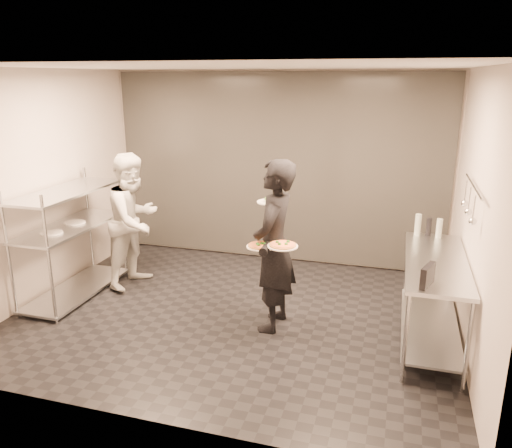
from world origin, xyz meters
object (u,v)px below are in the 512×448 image
(salad_plate, at_px, (271,200))
(bottle_dark, at_px, (429,227))
(chef, at_px, (134,220))
(pos_monitor, at_px, (428,276))
(pizza_plate_far, at_px, (283,245))
(pass_rack, at_px, (71,237))
(bottle_green, at_px, (418,225))
(pizza_plate_near, at_px, (260,246))
(waiter, at_px, (274,246))
(bottle_clear, at_px, (439,228))
(prep_counter, at_px, (434,286))

(salad_plate, bearing_deg, bottle_dark, 19.97)
(chef, distance_m, pos_monitor, 3.82)
(pizza_plate_far, bearing_deg, pos_monitor, -14.07)
(pass_rack, distance_m, pizza_plate_far, 2.85)
(pizza_plate_far, xyz_separation_m, pos_monitor, (1.40, -0.35, -0.03))
(salad_plate, height_order, bottle_green, salad_plate)
(pass_rack, distance_m, bottle_green, 4.24)
(chef, distance_m, pizza_plate_near, 2.14)
(chef, bearing_deg, pass_rack, 141.04)
(waiter, height_order, bottle_clear, waiter)
(chef, xyz_separation_m, salad_plate, (1.94, -0.35, 0.49))
(bottle_clear, height_order, bottle_dark, bottle_clear)
(waiter, height_order, chef, waiter)
(pass_rack, distance_m, pizza_plate_near, 2.60)
(pass_rack, height_order, bottle_clear, pass_rack)
(chef, height_order, pos_monitor, chef)
(waiter, distance_m, chef, 2.17)
(salad_plate, bearing_deg, chef, 169.84)
(prep_counter, xyz_separation_m, bottle_dark, (-0.06, 0.80, 0.40))
(prep_counter, distance_m, pizza_plate_far, 1.62)
(prep_counter, xyz_separation_m, pizza_plate_far, (-1.52, -0.37, 0.42))
(salad_plate, distance_m, pos_monitor, 1.92)
(prep_counter, height_order, pizza_plate_far, pizza_plate_far)
(pos_monitor, bearing_deg, salad_plate, 171.06)
(salad_plate, xyz_separation_m, bottle_clear, (1.84, 0.59, -0.34))
(pizza_plate_near, height_order, bottle_green, bottle_green)
(pass_rack, xyz_separation_m, salad_plate, (2.54, 0.17, 0.60))
(prep_counter, height_order, waiter, waiter)
(pizza_plate_near, bearing_deg, chef, 156.65)
(pizza_plate_near, relative_size, bottle_clear, 1.30)
(pos_monitor, height_order, bottle_dark, bottle_dark)
(bottle_dark, bearing_deg, bottle_green, 180.00)
(pass_rack, height_order, pizza_plate_far, pass_rack)
(chef, relative_size, bottle_clear, 7.90)
(pass_rack, height_order, pizza_plate_near, pass_rack)
(bottle_green, relative_size, bottle_dark, 1.18)
(pass_rack, xyz_separation_m, pos_monitor, (4.21, -0.72, 0.25))
(waiter, relative_size, chef, 1.07)
(prep_counter, relative_size, pizza_plate_far, 5.72)
(salad_plate, distance_m, bottle_green, 1.76)
(salad_plate, distance_m, bottle_clear, 1.96)
(bottle_clear, bearing_deg, pizza_plate_near, -149.13)
(prep_counter, xyz_separation_m, chef, (-3.73, 0.52, 0.26))
(salad_plate, bearing_deg, pizza_plate_far, -63.40)
(chef, distance_m, bottle_clear, 3.79)
(pizza_plate_far, bearing_deg, bottle_clear, 35.71)
(waiter, bearing_deg, salad_plate, -157.14)
(waiter, relative_size, bottle_clear, 8.41)
(pass_rack, relative_size, bottle_dark, 7.50)
(prep_counter, height_order, chef, chef)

